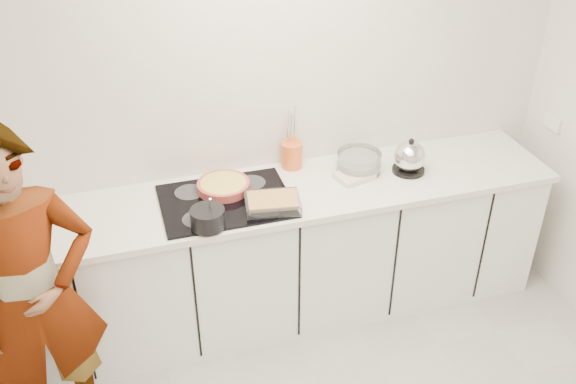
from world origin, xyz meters
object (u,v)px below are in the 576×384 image
object	(u,v)px
hob	(226,201)
mixing_bowl	(359,163)
kettle	(410,158)
cook	(33,300)
saucepan	(208,218)
tart_dish	(223,186)
utensil_crock	(292,155)
baking_dish	(272,202)

from	to	relation	value
hob	mixing_bowl	size ratio (longest dim) A/B	2.24
kettle	cook	xyz separation A→B (m)	(-2.14, -0.52, -0.12)
cook	saucepan	bearing A→B (deg)	3.98
saucepan	kettle	bearing A→B (deg)	10.48
tart_dish	utensil_crock	bearing A→B (deg)	19.83
kettle	utensil_crock	bearing A→B (deg)	158.38
saucepan	utensil_crock	size ratio (longest dim) A/B	1.41
hob	mixing_bowl	bearing A→B (deg)	7.24
mixing_bowl	cook	distance (m)	1.95
kettle	utensil_crock	distance (m)	0.70
baking_dish	mixing_bowl	distance (m)	0.66
tart_dish	saucepan	world-z (taller)	saucepan
hob	tart_dish	xyz separation A→B (m)	(0.01, 0.11, 0.03)
tart_dish	utensil_crock	world-z (taller)	utensil_crock
mixing_bowl	utensil_crock	bearing A→B (deg)	155.39
utensil_crock	saucepan	bearing A→B (deg)	-140.95
hob	tart_dish	bearing A→B (deg)	83.70
saucepan	kettle	xyz separation A→B (m)	(1.26, 0.23, 0.03)
baking_dish	utensil_crock	xyz separation A→B (m)	(0.24, 0.42, 0.03)
hob	utensil_crock	bearing A→B (deg)	30.39
baking_dish	kettle	world-z (taller)	kettle
tart_dish	baking_dish	bearing A→B (deg)	-49.32
mixing_bowl	kettle	size ratio (longest dim) A/B	1.27
baking_dish	cook	bearing A→B (deg)	-164.01
hob	saucepan	world-z (taller)	saucepan
tart_dish	hob	bearing A→B (deg)	-96.30
saucepan	utensil_crock	xyz separation A→B (m)	(0.61, 0.49, 0.02)
mixing_bowl	cook	xyz separation A→B (m)	(-1.85, -0.61, -0.09)
mixing_bowl	kettle	xyz separation A→B (m)	(0.29, -0.09, 0.04)
tart_dish	kettle	bearing A→B (deg)	-4.86
hob	utensil_crock	xyz separation A→B (m)	(0.47, 0.28, 0.07)
hob	utensil_crock	size ratio (longest dim) A/B	4.45
baking_dish	cook	xyz separation A→B (m)	(-1.24, -0.36, -0.08)
hob	mixing_bowl	world-z (taller)	mixing_bowl
tart_dish	kettle	distance (m)	1.12
baking_dish	mixing_bowl	bearing A→B (deg)	22.44
mixing_bowl	kettle	distance (m)	0.30
mixing_bowl	cook	size ratio (longest dim) A/B	0.18
utensil_crock	baking_dish	bearing A→B (deg)	-119.62
hob	kettle	size ratio (longest dim) A/B	2.85
tart_dish	saucepan	bearing A→B (deg)	-114.67
tart_dish	mixing_bowl	size ratio (longest dim) A/B	1.05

